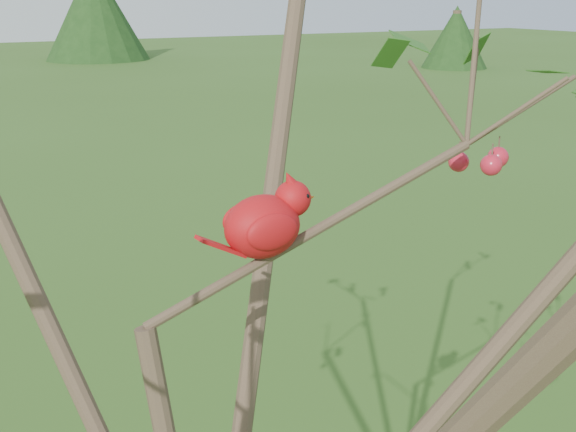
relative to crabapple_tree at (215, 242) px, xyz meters
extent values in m
sphere|color=red|center=(0.61, 0.09, 0.04)|extent=(0.04, 0.04, 0.04)
sphere|color=red|center=(0.57, 0.06, 0.04)|extent=(0.04, 0.04, 0.04)
sphere|color=red|center=(0.57, 0.14, 0.03)|extent=(0.04, 0.04, 0.04)
ellipsoid|color=red|center=(0.13, 0.11, -0.03)|extent=(0.14, 0.11, 0.11)
sphere|color=red|center=(0.19, 0.11, 0.01)|extent=(0.07, 0.07, 0.06)
cone|color=red|center=(0.18, 0.11, 0.04)|extent=(0.05, 0.04, 0.05)
cone|color=#D85914|center=(0.22, 0.11, 0.01)|extent=(0.03, 0.02, 0.02)
ellipsoid|color=black|center=(0.21, 0.11, 0.01)|extent=(0.02, 0.03, 0.03)
cube|color=red|center=(0.05, 0.10, -0.05)|extent=(0.08, 0.04, 0.05)
ellipsoid|color=red|center=(0.12, 0.15, -0.02)|extent=(0.10, 0.04, 0.06)
ellipsoid|color=red|center=(0.13, 0.07, -0.02)|extent=(0.10, 0.04, 0.06)
cylinder|color=#432F24|center=(6.51, 27.65, -0.43)|extent=(0.51, 0.51, 3.39)
cone|color=#183612|center=(6.51, 27.65, -0.29)|extent=(3.95, 3.95, 3.67)
cylinder|color=#432F24|center=(16.51, 18.68, -1.17)|extent=(0.29, 0.29, 1.91)
cone|color=#183612|center=(16.51, 18.68, -1.09)|extent=(2.23, 2.23, 2.07)
camera|label=1|loc=(-0.37, -0.91, 0.34)|focal=45.00mm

